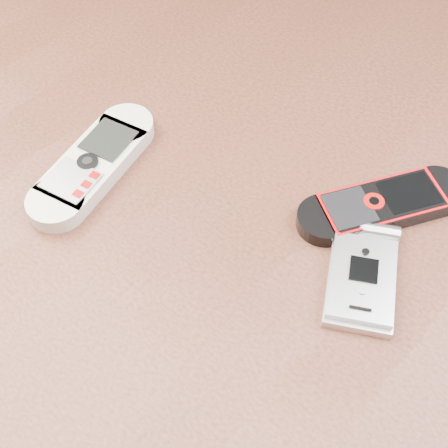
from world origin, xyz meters
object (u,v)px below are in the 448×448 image
nokia_white (93,164)px  nokia_black_red (382,205)px  table (220,297)px  motorola_razr (362,277)px

nokia_white → nokia_black_red: bearing=19.0°
table → nokia_white: bearing=-170.3°
motorola_razr → table: bearing=166.7°
nokia_white → nokia_black_red: nokia_white is taller
table → nokia_black_red: 0.17m
table → nokia_white: nokia_white is taller
table → nokia_black_red: bearing=47.6°
nokia_black_red → motorola_razr: bearing=-37.7°
nokia_black_red → motorola_razr: size_ratio=1.50×
table → motorola_razr: 0.16m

